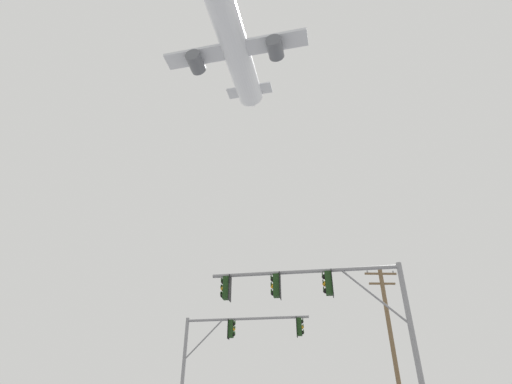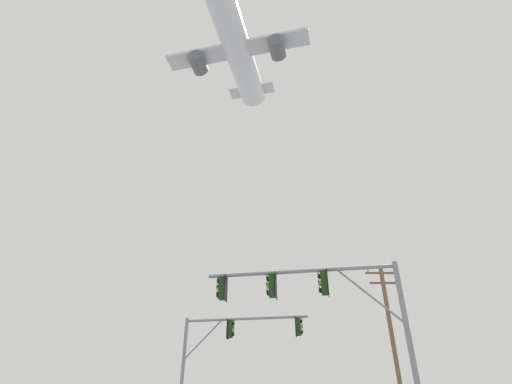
{
  "view_description": "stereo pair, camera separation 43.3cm",
  "coord_description": "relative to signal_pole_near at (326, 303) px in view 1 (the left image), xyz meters",
  "views": [
    {
      "loc": [
        -1.32,
        -5.72,
        1.42
      ],
      "look_at": [
        -0.69,
        19.25,
        15.95
      ],
      "focal_mm": 27.12,
      "sensor_mm": 36.0,
      "label": 1
    },
    {
      "loc": [
        -0.89,
        -5.73,
        1.42
      ],
      "look_at": [
        -0.69,
        19.25,
        15.95
      ],
      "focal_mm": 27.12,
      "sensor_mm": 36.0,
      "label": 2
    }
  ],
  "objects": [
    {
      "name": "utility_pole",
      "position": [
        6.24,
        11.01,
        0.41
      ],
      "size": [
        2.2,
        0.28,
        10.48
      ],
      "color": "brown",
      "rests_on": "ground"
    },
    {
      "name": "signal_pole_near",
      "position": [
        0.0,
        0.0,
        0.0
      ],
      "size": [
        7.41,
        1.57,
        6.59
      ],
      "color": "gray",
      "rests_on": "ground"
    },
    {
      "name": "signal_pole_far",
      "position": [
        -4.0,
        7.46,
        -0.39
      ],
      "size": [
        6.83,
        1.45,
        6.26
      ],
      "color": "gray",
      "rests_on": "ground"
    },
    {
      "name": "airplane",
      "position": [
        -5.55,
        26.29,
        47.22
      ],
      "size": [
        23.14,
        29.96,
        8.21
      ],
      "color": "white"
    }
  ]
}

